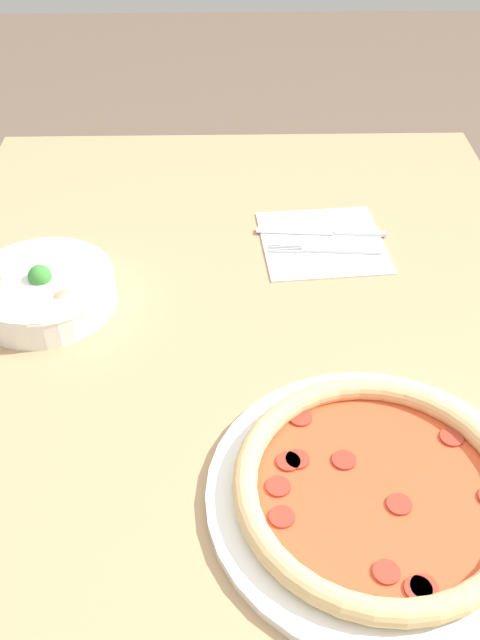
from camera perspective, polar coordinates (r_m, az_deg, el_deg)
The scene contains 6 objects.
dining_table at distance 0.95m, azimuth 0.32°, elevation -9.94°, with size 1.39×0.90×0.77m.
pizza at distance 0.77m, azimuth 10.91°, elevation -13.19°, with size 0.36×0.36×0.04m.
bowl at distance 1.02m, azimuth -15.48°, elevation 2.46°, with size 0.20×0.20×0.07m.
napkin at distance 1.13m, azimuth 6.61°, elevation 6.20°, with size 0.20×0.20×0.00m.
fork at distance 1.10m, azimuth 6.89°, elevation 5.55°, with size 0.03×0.17×0.00m.
knife at distance 1.14m, azimuth 6.95°, elevation 6.99°, with size 0.03×0.20×0.01m.
Camera 1 is at (-0.61, 0.02, 1.40)m, focal length 40.00 mm.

